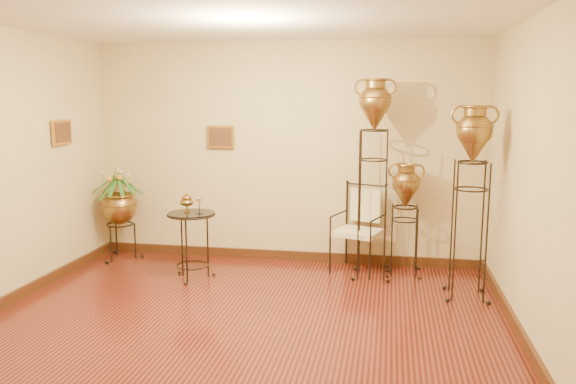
% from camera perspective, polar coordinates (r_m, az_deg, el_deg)
% --- Properties ---
extents(ground, '(5.00, 5.00, 0.00)m').
position_cam_1_polar(ground, '(5.15, -5.52, -14.46)').
color(ground, maroon).
rests_on(ground, ground).
extents(room_shell, '(5.02, 5.02, 2.81)m').
position_cam_1_polar(room_shell, '(4.74, -5.90, 5.14)').
color(room_shell, beige).
rests_on(room_shell, ground).
extents(amphora_tall, '(0.59, 0.59, 2.34)m').
position_cam_1_polar(amphora_tall, '(6.56, 8.65, 1.54)').
color(amphora_tall, black).
rests_on(amphora_tall, ground).
extents(amphora_mid, '(0.47, 0.47, 2.05)m').
position_cam_1_polar(amphora_mid, '(6.12, 18.04, -0.90)').
color(amphora_mid, black).
rests_on(amphora_mid, ground).
extents(amphora_short, '(0.45, 0.45, 1.36)m').
position_cam_1_polar(amphora_short, '(6.82, 11.78, -2.65)').
color(amphora_short, black).
rests_on(amphora_short, ground).
extents(planter_urn, '(0.81, 0.81, 1.34)m').
position_cam_1_polar(planter_urn, '(7.64, -16.80, -1.04)').
color(planter_urn, black).
rests_on(planter_urn, ground).
extents(armchair, '(0.75, 0.72, 1.06)m').
position_cam_1_polar(armchair, '(6.86, 7.12, -3.73)').
color(armchair, black).
rests_on(armchair, ground).
extents(side_table, '(0.68, 0.68, 1.00)m').
position_cam_1_polar(side_table, '(6.65, -9.73, -5.27)').
color(side_table, black).
rests_on(side_table, ground).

